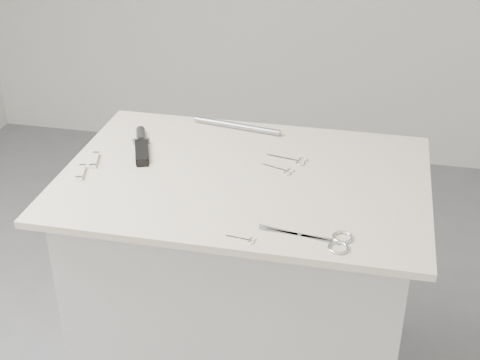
% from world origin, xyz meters
% --- Properties ---
extents(plinth, '(0.90, 0.60, 0.90)m').
position_xyz_m(plinth, '(0.00, 0.00, 0.45)').
color(plinth, '#BDBCBA').
rests_on(plinth, ground).
extents(display_board, '(1.00, 0.70, 0.02)m').
position_xyz_m(display_board, '(0.00, 0.00, 0.91)').
color(display_board, beige).
rests_on(display_board, plinth).
extents(large_shears, '(0.22, 0.10, 0.01)m').
position_xyz_m(large_shears, '(0.25, -0.27, 0.92)').
color(large_shears, silver).
rests_on(large_shears, display_board).
extents(embroidery_scissors_a, '(0.12, 0.06, 0.00)m').
position_xyz_m(embroidery_scissors_a, '(0.12, 0.12, 0.92)').
color(embroidery_scissors_a, silver).
rests_on(embroidery_scissors_a, display_board).
extents(embroidery_scissors_b, '(0.10, 0.06, 0.00)m').
position_xyz_m(embroidery_scissors_b, '(0.10, 0.05, 0.92)').
color(embroidery_scissors_b, silver).
rests_on(embroidery_scissors_b, display_board).
extents(tiny_scissors, '(0.07, 0.03, 0.00)m').
position_xyz_m(tiny_scissors, '(0.07, -0.31, 0.92)').
color(tiny_scissors, silver).
rests_on(tiny_scissors, display_board).
extents(sheathed_knife, '(0.11, 0.22, 0.03)m').
position_xyz_m(sheathed_knife, '(-0.34, 0.11, 0.93)').
color(sheathed_knife, black).
rests_on(sheathed_knife, display_board).
extents(pocket_knife_a, '(0.04, 0.09, 0.01)m').
position_xyz_m(pocket_knife_a, '(-0.43, -0.01, 0.93)').
color(pocket_knife_a, beige).
rests_on(pocket_knife_a, display_board).
extents(pocket_knife_b, '(0.04, 0.08, 0.01)m').
position_xyz_m(pocket_knife_b, '(-0.44, -0.09, 0.93)').
color(pocket_knife_b, beige).
rests_on(pocket_knife_b, display_board).
extents(metal_rail, '(0.28, 0.07, 0.02)m').
position_xyz_m(metal_rail, '(-0.09, 0.29, 0.93)').
color(metal_rail, gray).
rests_on(metal_rail, display_board).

